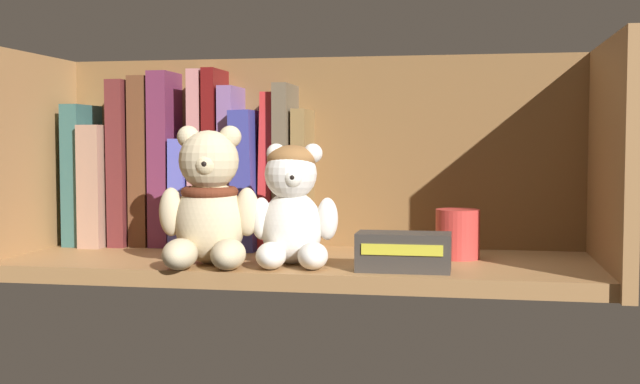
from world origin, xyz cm
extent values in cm
cube|color=#9E7042|center=(0.00, 0.00, 1.00)|extent=(72.85, 25.38, 2.00)
cube|color=brown|center=(0.00, 13.29, 14.25)|extent=(75.25, 1.20, 28.50)
cube|color=#9E7042|center=(-37.22, 0.00, 14.25)|extent=(1.60, 27.78, 28.50)
cube|color=#9E7042|center=(37.22, 0.00, 14.25)|extent=(1.60, 27.78, 28.50)
cube|color=#315B56|center=(-33.65, 10.64, 11.96)|extent=(2.55, 12.47, 19.92)
cube|color=#A27962|center=(-30.41, 10.64, 10.51)|extent=(3.19, 14.65, 17.02)
cube|color=maroon|center=(-27.25, 10.64, 13.65)|extent=(2.49, 11.29, 23.31)
cube|color=brown|center=(-24.41, 10.64, 13.92)|extent=(2.54, 9.47, 23.84)
cube|color=#672846|center=(-21.37, 10.64, 14.23)|extent=(2.78, 9.72, 24.46)
cube|color=#5559C2|center=(-18.49, 10.64, 9.56)|extent=(2.37, 10.73, 15.14)
cube|color=tan|center=(-16.05, 10.64, 14.30)|extent=(1.89, 9.78, 24.61)
cube|color=maroon|center=(-13.86, 10.64, 14.35)|extent=(1.75, 10.74, 24.70)
cube|color=#805B91|center=(-11.59, 10.64, 13.14)|extent=(2.04, 10.40, 22.28)
cube|color=#383B91|center=(-8.75, 10.64, 11.45)|extent=(3.41, 14.88, 18.97)
cube|color=red|center=(-6.03, 10.64, 12.69)|extent=(2.36, 9.95, 21.42)
cube|color=brown|center=(-3.76, 10.64, 13.24)|extent=(1.97, 12.48, 22.49)
cube|color=olive|center=(-1.46, 10.64, 11.54)|extent=(1.89, 10.58, 19.09)
ellipsoid|color=beige|center=(-9.72, -6.50, 7.05)|extent=(8.59, 7.88, 10.10)
sphere|color=beige|center=(-9.64, -6.99, 14.48)|extent=(7.18, 7.18, 7.18)
sphere|color=beige|center=(-12.20, -6.92, 17.29)|extent=(2.69, 2.69, 2.69)
sphere|color=beige|center=(-7.24, -6.07, 17.29)|extent=(2.69, 2.69, 2.69)
sphere|color=beige|center=(-9.21, -9.51, 14.05)|extent=(2.69, 2.69, 2.69)
sphere|color=black|center=(-9.05, -10.43, 14.12)|extent=(0.94, 0.94, 0.94)
ellipsoid|color=beige|center=(-11.65, -11.70, 3.80)|extent=(5.12, 7.32, 3.59)
ellipsoid|color=beige|center=(-6.17, -10.75, 3.80)|extent=(5.12, 7.32, 3.59)
ellipsoid|color=beige|center=(-14.12, -7.76, 8.31)|extent=(3.37, 3.37, 5.84)
ellipsoid|color=beige|center=(-5.16, -6.22, 8.31)|extent=(3.37, 3.37, 5.84)
torus|color=#612A18|center=(-9.72, -6.50, 10.69)|extent=(6.90, 6.90, 1.29)
ellipsoid|color=white|center=(0.36, -4.84, 6.40)|extent=(7.48, 6.86, 8.80)
sphere|color=white|center=(0.42, -5.28, 12.87)|extent=(6.26, 6.26, 6.26)
sphere|color=white|center=(-1.81, -5.14, 15.31)|extent=(2.35, 2.35, 2.35)
sphere|color=white|center=(2.53, -4.54, 15.31)|extent=(2.35, 2.35, 2.35)
sphere|color=white|center=(0.72, -7.48, 12.50)|extent=(2.35, 2.35, 2.35)
sphere|color=black|center=(0.84, -8.29, 12.56)|extent=(0.82, 0.82, 0.82)
ellipsoid|color=white|center=(-1.47, -9.31, 3.56)|extent=(4.29, 6.29, 3.13)
ellipsoid|color=white|center=(3.33, -8.65, 3.56)|extent=(4.29, 6.29, 3.13)
ellipsoid|color=white|center=(-3.50, -5.82, 7.50)|extent=(2.87, 2.87, 5.08)
ellipsoid|color=white|center=(4.34, -4.73, 7.50)|extent=(2.87, 2.87, 5.08)
ellipsoid|color=brown|center=(0.36, -4.84, 14.59)|extent=(5.95, 5.95, 3.44)
cylinder|color=#C63833|center=(19.59, 3.31, 5.11)|extent=(5.53, 5.53, 6.23)
cube|color=#38332D|center=(13.71, -7.89, 4.19)|extent=(10.65, 5.02, 4.37)
cube|color=gold|center=(13.71, -10.48, 4.73)|extent=(9.05, 0.16, 1.22)
camera|label=1|loc=(21.00, -100.61, 16.61)|focal=45.99mm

